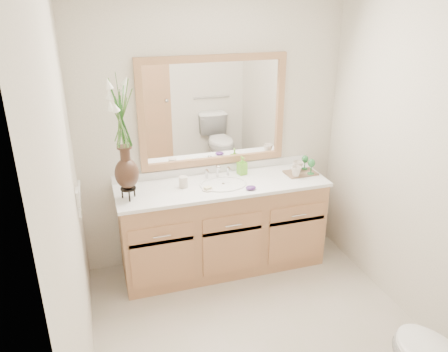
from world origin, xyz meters
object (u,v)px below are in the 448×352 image
object	(u,v)px
flower_vase	(122,124)
soap_bottle	(242,166)
tray	(301,173)
tumbler	(183,182)

from	to	relation	value
flower_vase	soap_bottle	distance (m)	1.20
flower_vase	tray	world-z (taller)	flower_vase
soap_bottle	flower_vase	bearing A→B (deg)	179.24
tumbler	flower_vase	bearing A→B (deg)	-169.01
tumbler	tray	size ratio (longest dim) A/B	0.34
soap_bottle	tray	xyz separation A→B (m)	(0.52, -0.15, -0.07)
tumbler	soap_bottle	size ratio (longest dim) A/B	0.64
tray	tumbler	bearing A→B (deg)	177.07
flower_vase	soap_bottle	xyz separation A→B (m)	(1.04, 0.22, -0.55)
flower_vase	soap_bottle	size ratio (longest dim) A/B	6.13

